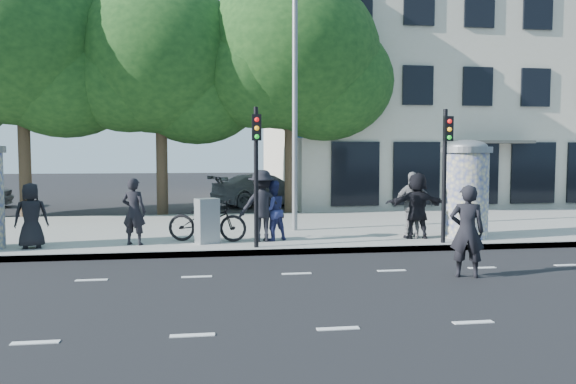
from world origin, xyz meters
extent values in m
plane|color=black|center=(0.00, 0.00, 0.00)|extent=(120.00, 120.00, 0.00)
cube|color=gray|center=(0.00, 7.50, 0.07)|extent=(40.00, 8.00, 0.15)
cube|color=slate|center=(0.00, 3.55, 0.07)|extent=(40.00, 0.10, 0.16)
cube|color=silver|center=(0.00, -2.20, 0.00)|extent=(32.00, 0.12, 0.01)
cube|color=silver|center=(0.00, 1.40, 0.00)|extent=(32.00, 0.12, 0.01)
cylinder|color=beige|center=(5.20, 4.70, 1.30)|extent=(1.20, 1.20, 2.30)
cylinder|color=slate|center=(5.20, 4.70, 2.53)|extent=(1.36, 1.36, 0.16)
ellipsoid|color=slate|center=(5.20, 4.70, 2.61)|extent=(1.10, 1.10, 0.38)
cylinder|color=black|center=(-0.60, 3.85, 1.85)|extent=(0.11, 0.11, 3.40)
cube|color=black|center=(-0.60, 3.67, 3.05)|extent=(0.22, 0.14, 0.62)
cylinder|color=black|center=(4.20, 3.85, 1.85)|extent=(0.11, 0.11, 3.40)
cube|color=black|center=(4.20, 3.67, 3.05)|extent=(0.22, 0.14, 0.62)
cylinder|color=slate|center=(0.80, 6.70, 4.15)|extent=(0.16, 0.16, 8.00)
cylinder|color=#38281C|center=(-8.50, 12.50, 2.36)|extent=(0.44, 0.44, 4.73)
ellipsoid|color=#133513|center=(-8.50, 12.50, 6.51)|extent=(7.20, 7.20, 6.12)
cylinder|color=#38281C|center=(-3.50, 12.70, 2.21)|extent=(0.44, 0.44, 4.41)
ellipsoid|color=#133513|center=(-3.50, 12.70, 6.08)|extent=(6.80, 6.80, 5.78)
cylinder|color=#38281C|center=(1.50, 12.30, 2.29)|extent=(0.44, 0.44, 4.59)
ellipsoid|color=#133513|center=(1.50, 12.30, 6.32)|extent=(7.00, 7.00, 5.95)
cube|color=beige|center=(12.00, 20.00, 6.00)|extent=(20.00, 15.00, 12.00)
cube|color=black|center=(12.00, 12.45, 1.60)|extent=(18.00, 0.10, 2.60)
cube|color=#59544C|center=(10.00, 12.10, 2.90)|extent=(3.20, 0.90, 0.12)
cube|color=#194C8C|center=(2.50, 12.45, 3.20)|extent=(1.60, 0.06, 0.30)
imported|color=black|center=(-5.97, 4.49, 0.94)|extent=(0.87, 0.67, 1.58)
imported|color=black|center=(-3.59, 4.64, 0.99)|extent=(0.71, 0.58, 1.68)
imported|color=navy|center=(-0.09, 4.84, 0.94)|extent=(0.95, 0.86, 1.58)
imported|color=black|center=(-0.38, 4.74, 1.08)|extent=(1.25, 0.78, 1.86)
imported|color=gray|center=(3.75, 4.82, 1.04)|extent=(1.13, 0.75, 1.79)
imported|color=black|center=(3.80, 4.66, 1.04)|extent=(1.68, 0.69, 1.78)
imported|color=black|center=(3.27, 0.63, 0.91)|extent=(0.77, 0.64, 1.82)
imported|color=black|center=(-1.78, 4.96, 0.69)|extent=(1.19, 2.17, 1.08)
cube|color=gray|center=(-1.78, 4.67, 0.72)|extent=(0.66, 0.58, 1.14)
cube|color=gray|center=(4.97, 4.59, 0.66)|extent=(0.50, 0.37, 1.01)
imported|color=slate|center=(0.91, 16.07, 0.74)|extent=(3.63, 5.47, 1.47)
camera|label=1|loc=(-1.80, -9.67, 2.45)|focal=35.00mm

